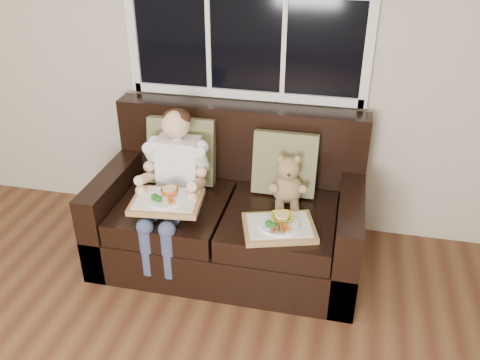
% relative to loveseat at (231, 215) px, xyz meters
% --- Properties ---
extents(loveseat, '(1.70, 0.92, 0.96)m').
position_rel_loveseat_xyz_m(loveseat, '(0.00, 0.00, 0.00)').
color(loveseat, black).
rests_on(loveseat, ground).
extents(pillow_left, '(0.46, 0.24, 0.46)m').
position_rel_loveseat_xyz_m(pillow_left, '(-0.37, 0.15, 0.37)').
color(pillow_left, olive).
rests_on(pillow_left, loveseat).
extents(pillow_right, '(0.41, 0.19, 0.42)m').
position_rel_loveseat_xyz_m(pillow_right, '(0.33, 0.15, 0.35)').
color(pillow_right, olive).
rests_on(pillow_right, loveseat).
extents(child, '(0.40, 0.60, 0.90)m').
position_rel_loveseat_xyz_m(child, '(-0.34, -0.12, 0.34)').
color(child, white).
rests_on(child, loveseat).
extents(teddy_bear, '(0.22, 0.27, 0.35)m').
position_rel_loveseat_xyz_m(teddy_bear, '(0.37, 0.02, 0.28)').
color(teddy_bear, '#987D50').
rests_on(teddy_bear, loveseat).
extents(tray_left, '(0.45, 0.36, 0.10)m').
position_rel_loveseat_xyz_m(tray_left, '(-0.32, -0.32, 0.26)').
color(tray_left, '#A27149').
rests_on(tray_left, child).
extents(tray_right, '(0.49, 0.43, 0.10)m').
position_rel_loveseat_xyz_m(tray_right, '(0.37, -0.31, 0.17)').
color(tray_right, '#A27149').
rests_on(tray_right, loveseat).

